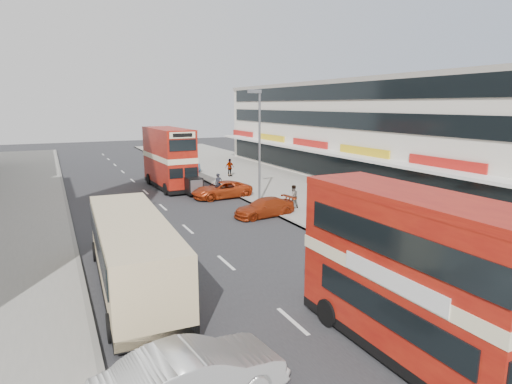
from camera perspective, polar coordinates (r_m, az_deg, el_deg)
ground at (r=13.59m, az=9.42°, el=-20.18°), size 160.00×160.00×0.00m
road_surface at (r=30.98m, az=-12.24°, el=-1.99°), size 12.00×90.00×0.01m
pavement_right at (r=35.58m, az=6.87°, el=0.05°), size 12.00×90.00×0.15m
kerb_left at (r=30.21m, az=-23.57°, el=-2.92°), size 0.20×90.00×0.16m
kerb_right at (r=32.84m, az=-1.85°, el=-0.84°), size 0.20×90.00×0.16m
commercial_row at (r=41.30m, az=14.95°, el=7.80°), size 9.90×46.20×9.30m
street_lamp at (r=30.53m, az=0.35°, el=7.17°), size 1.00×0.20×8.12m
bus_main at (r=13.04m, az=20.00°, el=-10.28°), size 2.45×8.38×4.60m
bus_second at (r=37.65m, az=-11.46°, el=4.45°), size 2.80×9.07×4.97m
coach at (r=17.53m, az=-16.07°, el=-7.44°), size 2.91×9.99×2.62m
car_left_front at (r=11.22m, az=-8.29°, el=-23.08°), size 4.77×2.19×1.52m
car_right_a at (r=27.68m, az=1.12°, el=-2.08°), size 4.26×2.08×1.19m
car_right_b at (r=33.26m, az=-4.59°, el=0.29°), size 4.75×2.37×1.29m
car_right_c at (r=44.97m, az=-10.12°, el=3.20°), size 4.45×2.17×1.46m
pedestrian_near at (r=29.40m, az=4.94°, el=-0.59°), size 0.61×0.43×1.61m
pedestrian_far at (r=42.43m, az=-3.51°, el=3.26°), size 1.10×0.68×1.74m
cyclist at (r=33.42m, az=-4.98°, el=0.32°), size 0.63×1.62×1.90m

